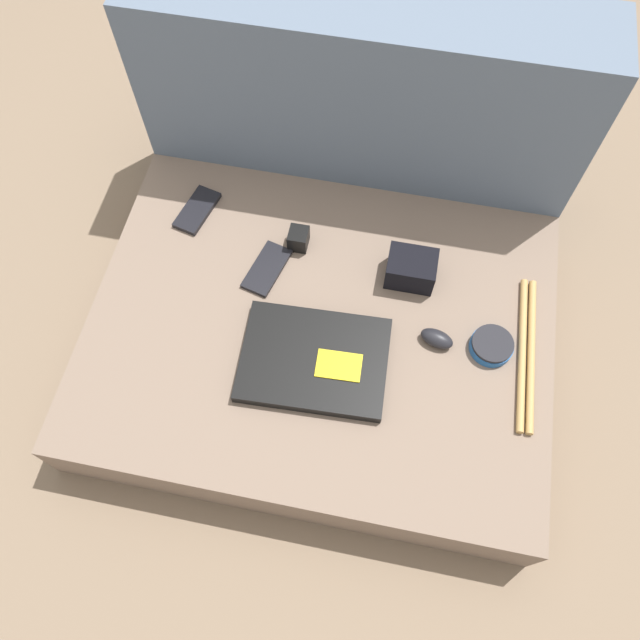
{
  "coord_description": "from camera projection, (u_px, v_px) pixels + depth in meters",
  "views": [
    {
      "loc": [
        0.11,
        -0.57,
        1.31
      ],
      "look_at": [
        0.0,
        0.0,
        0.16
      ],
      "focal_mm": 35.0,
      "sensor_mm": 36.0,
      "label": 1
    }
  ],
  "objects": [
    {
      "name": "ground_plane",
      "position": [
        320.0,
        352.0,
        1.43
      ],
      "size": [
        8.0,
        8.0,
        0.0
      ],
      "primitive_type": "plane",
      "color": "#7A6651"
    },
    {
      "name": "couch_seat",
      "position": [
        320.0,
        339.0,
        1.37
      ],
      "size": [
        0.97,
        0.75,
        0.14
      ],
      "color": "#7A6656",
      "rests_on": "ground_plane"
    },
    {
      "name": "couch_backrest",
      "position": [
        361.0,
        113.0,
        1.4
      ],
      "size": [
        0.97,
        0.2,
        0.54
      ],
      "color": "slate",
      "rests_on": "ground_plane"
    },
    {
      "name": "laptop",
      "position": [
        314.0,
        360.0,
        1.26
      ],
      "size": [
        0.3,
        0.23,
        0.03
      ],
      "rotation": [
        0.0,
        0.0,
        0.05
      ],
      "color": "black",
      "rests_on": "couch_seat"
    },
    {
      "name": "computer_mouse",
      "position": [
        437.0,
        338.0,
        1.27
      ],
      "size": [
        0.08,
        0.05,
        0.03
      ],
      "rotation": [
        0.0,
        0.0,
        -0.26
      ],
      "color": "black",
      "rests_on": "couch_seat"
    },
    {
      "name": "speaker_puck",
      "position": [
        492.0,
        346.0,
        1.27
      ],
      "size": [
        0.09,
        0.09,
        0.03
      ],
      "color": "#1E569E",
      "rests_on": "couch_seat"
    },
    {
      "name": "phone_silver",
      "position": [
        197.0,
        210.0,
        1.43
      ],
      "size": [
        0.09,
        0.14,
        0.01
      ],
      "rotation": [
        0.0,
        0.0,
        -0.24
      ],
      "color": "black",
      "rests_on": "couch_seat"
    },
    {
      "name": "phone_black",
      "position": [
        267.0,
        269.0,
        1.36
      ],
      "size": [
        0.09,
        0.14,
        0.01
      ],
      "rotation": [
        0.0,
        0.0,
        -0.25
      ],
      "color": "black",
      "rests_on": "couch_seat"
    },
    {
      "name": "camera_pouch",
      "position": [
        411.0,
        269.0,
        1.33
      ],
      "size": [
        0.1,
        0.08,
        0.07
      ],
      "color": "black",
      "rests_on": "couch_seat"
    },
    {
      "name": "charger_brick",
      "position": [
        298.0,
        239.0,
        1.38
      ],
      "size": [
        0.04,
        0.05,
        0.05
      ],
      "color": "black",
      "rests_on": "couch_seat"
    },
    {
      "name": "drumstick_pair",
      "position": [
        527.0,
        353.0,
        1.27
      ],
      "size": [
        0.04,
        0.34,
        0.02
      ],
      "rotation": [
        0.0,
        0.0,
        0.02
      ],
      "color": "tan",
      "rests_on": "couch_seat"
    }
  ]
}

